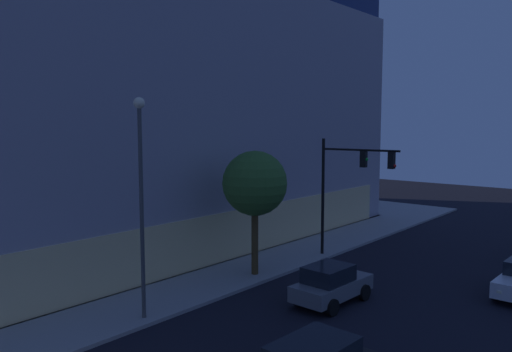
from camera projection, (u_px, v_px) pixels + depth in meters
modern_building at (98, 103)px, 35.34m from camera, size 37.49×25.44×18.62m
traffic_light_far_corner at (349, 176)px, 28.15m from camera, size 0.48×4.67×6.80m
street_lamp_sidewalk at (141, 183)px, 19.25m from camera, size 0.44×0.44×8.63m
sidewalk_tree at (255, 184)px, 25.10m from camera, size 3.28×3.28×6.30m
car_grey at (331, 284)px, 21.68m from camera, size 4.10×2.11×1.72m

